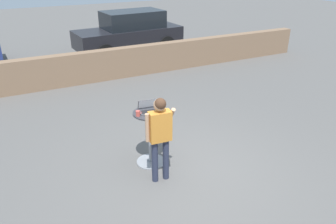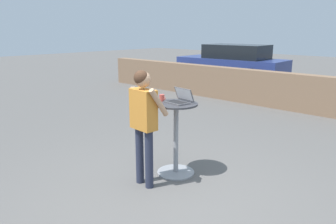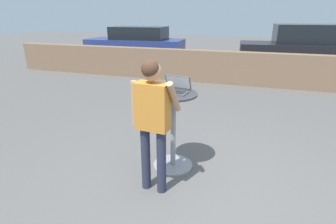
# 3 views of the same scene
# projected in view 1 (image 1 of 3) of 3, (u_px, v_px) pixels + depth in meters

# --- Properties ---
(ground_plane) EXTENTS (50.00, 50.00, 0.00)m
(ground_plane) POSITION_uv_depth(u_px,v_px,m) (188.00, 173.00, 6.05)
(ground_plane) COLOR #5B5956
(pavement_kerb) EXTENTS (15.91, 0.35, 0.97)m
(pavement_kerb) POSITION_uv_depth(u_px,v_px,m) (100.00, 66.00, 10.43)
(pavement_kerb) COLOR #84664C
(pavement_kerb) RESTS_ON ground_plane
(cafe_table) EXTENTS (0.62, 0.62, 1.07)m
(cafe_table) POSITION_uv_depth(u_px,v_px,m) (150.00, 136.00, 6.12)
(cafe_table) COLOR gray
(cafe_table) RESTS_ON ground_plane
(laptop) EXTENTS (0.39, 0.33, 0.20)m
(laptop) POSITION_uv_depth(u_px,v_px,m) (149.00, 109.00, 5.94)
(laptop) COLOR #515156
(laptop) RESTS_ON cafe_table
(coffee_mug) EXTENTS (0.11, 0.08, 0.10)m
(coffee_mug) POSITION_uv_depth(u_px,v_px,m) (138.00, 113.00, 5.76)
(coffee_mug) COLOR #C14C42
(coffee_mug) RESTS_ON cafe_table
(standing_person) EXTENTS (0.53, 0.33, 1.58)m
(standing_person) POSITION_uv_depth(u_px,v_px,m) (160.00, 131.00, 5.45)
(standing_person) COLOR #282D42
(standing_person) RESTS_ON ground_plane
(parked_car_near_street) EXTENTS (4.45, 2.01, 1.68)m
(parked_car_near_street) POSITION_uv_depth(u_px,v_px,m) (130.00, 32.00, 13.39)
(parked_car_near_street) COLOR black
(parked_car_near_street) RESTS_ON ground_plane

